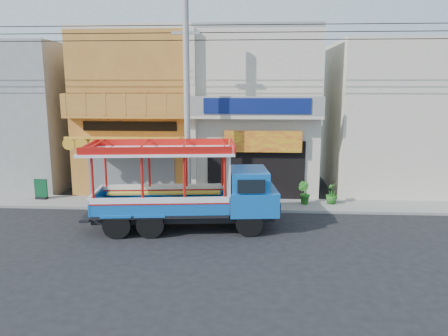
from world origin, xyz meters
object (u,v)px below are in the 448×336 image
green_sign (41,191)px  potted_plant_b (304,193)px  potted_plant_c (332,193)px  utility_pole (190,95)px  songthaew_truck (197,188)px

green_sign → potted_plant_b: 12.40m
potted_plant_b → potted_plant_c: bearing=-130.7°
utility_pole → green_sign: utility_pole is taller
utility_pole → potted_plant_b: size_ratio=27.24×
songthaew_truck → green_sign: 8.75m
songthaew_truck → potted_plant_b: bearing=37.4°
green_sign → utility_pole: bearing=-7.3°
utility_pole → potted_plant_c: size_ratio=29.18×
songthaew_truck → potted_plant_b: songthaew_truck is taller
songthaew_truck → potted_plant_c: 6.84m
green_sign → potted_plant_c: 13.67m
utility_pole → potted_plant_c: 7.77m
songthaew_truck → potted_plant_c: (5.75, 3.56, -1.02)m
potted_plant_b → green_sign: bearing=42.6°
songthaew_truck → potted_plant_c: size_ratio=7.72×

